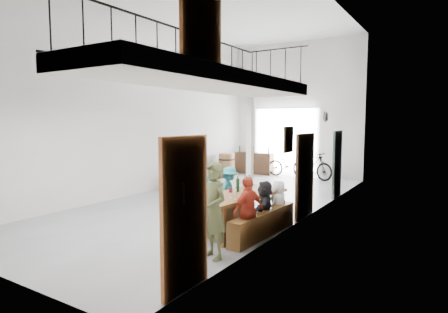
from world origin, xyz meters
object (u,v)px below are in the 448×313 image
Objects in this scene: bench_inner at (213,215)px; serving_counter at (254,163)px; oak_barrel at (227,165)px; host_standing at (214,211)px; bicycle_near at (290,165)px; tasting_table at (239,198)px; side_bench at (180,179)px.

serving_counter is (-3.04, 7.75, 0.22)m from bench_inner.
oak_barrel is 1.58m from serving_counter.
bicycle_near is at bearing 127.87° from host_standing.
tasting_table is at bearing 128.10° from host_standing.
host_standing is (4.58, -7.84, 0.32)m from oak_barrel.
side_bench is 7.12m from host_standing.
serving_counter is 10.21m from host_standing.
host_standing is 9.48m from bicycle_near.
side_bench is at bearing 139.09° from bench_inner.
side_bench is at bearing 152.66° from bicycle_near.
bicycle_near is (1.74, -0.17, 0.06)m from serving_counter.
serving_counter is (0.47, 1.51, -0.03)m from oak_barrel.
oak_barrel reaches higher than tasting_table.
oak_barrel reaches higher than side_bench.
tasting_table is at bearing -56.43° from oak_barrel.
oak_barrel is at bearing 83.93° from side_bench.
side_bench is (-3.79, 3.58, 0.01)m from bench_inner.
bench_inner is 2.00m from host_standing.
bench_inner is at bearing -69.47° from serving_counter.
tasting_table is 1.40× the size of serving_counter.
bicycle_near is at bearing 102.25° from bench_inner.
tasting_table is 1.50× the size of host_standing.
host_standing is (1.07, -1.59, 0.57)m from bench_inner.
bicycle_near reaches higher than side_bench.
host_standing is at bearing -67.48° from tasting_table.
bench_inner is 2.07× the size of oak_barrel.
side_bench is at bearing -96.07° from oak_barrel.
host_standing is 0.82× the size of bicycle_near.
serving_counter is at bearing 137.11° from host_standing.
bench_inner is at bearing -165.69° from bicycle_near.
serving_counter reaches higher than bench_inner.
bench_inner is 1.03× the size of bicycle_near.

